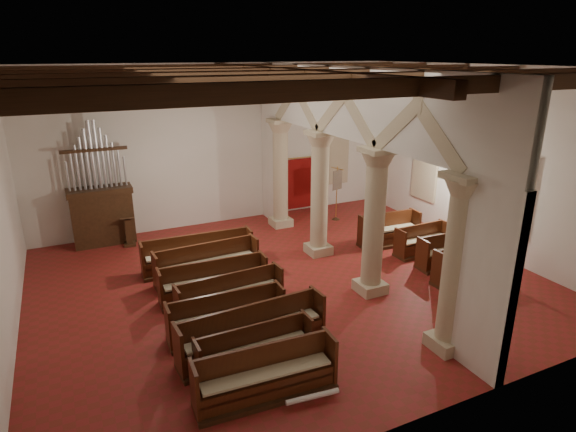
# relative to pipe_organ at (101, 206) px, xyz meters

# --- Properties ---
(floor) EXTENTS (14.00, 14.00, 0.00)m
(floor) POSITION_rel_pipe_organ_xyz_m (4.50, -5.50, -1.37)
(floor) COLOR maroon
(floor) RESTS_ON ground
(ceiling) EXTENTS (14.00, 14.00, 0.00)m
(ceiling) POSITION_rel_pipe_organ_xyz_m (4.50, -5.50, 4.63)
(ceiling) COLOR black
(ceiling) RESTS_ON wall_back
(wall_back) EXTENTS (14.00, 0.02, 6.00)m
(wall_back) POSITION_rel_pipe_organ_xyz_m (4.50, 0.50, 1.63)
(wall_back) COLOR white
(wall_back) RESTS_ON floor
(wall_front) EXTENTS (14.00, 0.02, 6.00)m
(wall_front) POSITION_rel_pipe_organ_xyz_m (4.50, -11.50, 1.63)
(wall_front) COLOR white
(wall_front) RESTS_ON floor
(wall_right) EXTENTS (0.02, 12.00, 6.00)m
(wall_right) POSITION_rel_pipe_organ_xyz_m (11.50, -5.50, 1.63)
(wall_right) COLOR white
(wall_right) RESTS_ON floor
(ceiling_beams) EXTENTS (13.80, 11.80, 0.30)m
(ceiling_beams) POSITION_rel_pipe_organ_xyz_m (4.50, -5.50, 4.45)
(ceiling_beams) COLOR #3F2514
(ceiling_beams) RESTS_ON wall_back
(arcade) EXTENTS (0.90, 11.90, 6.00)m
(arcade) POSITION_rel_pipe_organ_xyz_m (6.30, -5.50, 2.19)
(arcade) COLOR tan
(arcade) RESTS_ON floor
(window_right_a) EXTENTS (0.03, 1.00, 2.20)m
(window_right_a) POSITION_rel_pipe_organ_xyz_m (11.48, -7.00, 0.83)
(window_right_a) COLOR #2D674A
(window_right_a) RESTS_ON wall_right
(window_right_b) EXTENTS (0.03, 1.00, 2.20)m
(window_right_b) POSITION_rel_pipe_organ_xyz_m (11.48, -3.00, 0.83)
(window_right_b) COLOR #2D674A
(window_right_b) RESTS_ON wall_right
(window_back) EXTENTS (1.00, 0.03, 2.20)m
(window_back) POSITION_rel_pipe_organ_xyz_m (9.50, 0.48, 0.83)
(window_back) COLOR #2D674A
(window_back) RESTS_ON wall_back
(pipe_organ) EXTENTS (2.10, 0.85, 4.40)m
(pipe_organ) POSITION_rel_pipe_organ_xyz_m (0.00, 0.00, 0.00)
(pipe_organ) COLOR #3F2514
(pipe_organ) RESTS_ON floor
(lectern) EXTENTS (0.46, 0.47, 1.09)m
(lectern) POSITION_rel_pipe_organ_xyz_m (0.73, -0.61, -0.92)
(lectern) COLOR #321E10
(lectern) RESTS_ON floor
(dossal_curtain) EXTENTS (1.80, 0.07, 2.17)m
(dossal_curtain) POSITION_rel_pipe_organ_xyz_m (8.00, 0.42, -0.21)
(dossal_curtain) COLOR maroon
(dossal_curtain) RESTS_ON floor
(processional_banner) EXTENTS (0.49, 0.62, 2.17)m
(processional_banner) POSITION_rel_pipe_organ_xyz_m (8.58, -1.32, -0.60)
(processional_banner) COLOR #3F2514
(processional_banner) RESTS_ON floor
(hymnal_box_a) EXTENTS (0.34, 0.32, 0.27)m
(hymnal_box_a) POSITION_rel_pipe_organ_xyz_m (2.72, -9.25, -1.13)
(hymnal_box_a) COLOR #162F99
(hymnal_box_a) RESTS_ON floor
(hymnal_box_b) EXTENTS (0.36, 0.31, 0.32)m
(hymnal_box_b) POSITION_rel_pipe_organ_xyz_m (3.67, -7.93, -1.11)
(hymnal_box_b) COLOR navy
(hymnal_box_b) RESTS_ON floor
(hymnal_box_c) EXTENTS (0.38, 0.33, 0.32)m
(hymnal_box_c) POSITION_rel_pipe_organ_xyz_m (3.47, -6.44, -1.11)
(hymnal_box_c) COLOR navy
(hymnal_box_c) RESTS_ON floor
(tube_heater_a) EXTENTS (1.08, 0.22, 0.11)m
(tube_heater_a) POSITION_rel_pipe_organ_xyz_m (2.70, -10.32, -1.21)
(tube_heater_a) COLOR white
(tube_heater_a) RESTS_ON floor
(tube_heater_b) EXTENTS (1.08, 0.42, 0.11)m
(tube_heater_b) POSITION_rel_pipe_organ_xyz_m (1.82, -8.54, -1.21)
(tube_heater_b) COLOR white
(tube_heater_b) RESTS_ON floor
(nave_pew_0) EXTENTS (2.83, 0.86, 1.07)m
(nave_pew_0) POSITION_rel_pipe_organ_xyz_m (1.98, -9.76, -1.02)
(nave_pew_0) COLOR #3F2514
(nave_pew_0) RESTS_ON floor
(nave_pew_1) EXTENTS (2.54, 0.66, 0.95)m
(nave_pew_1) POSITION_rel_pipe_organ_xyz_m (2.13, -8.82, -1.06)
(nave_pew_1) COLOR #3F2514
(nave_pew_1) RESTS_ON floor
(nave_pew_2) EXTENTS (3.43, 0.94, 1.12)m
(nave_pew_2) POSITION_rel_pipe_organ_xyz_m (2.29, -8.31, -1.00)
(nave_pew_2) COLOR #3F2514
(nave_pew_2) RESTS_ON floor
(nave_pew_3) EXTENTS (2.79, 0.76, 1.03)m
(nave_pew_3) POSITION_rel_pipe_organ_xyz_m (2.00, -7.35, -1.03)
(nave_pew_3) COLOR #3F2514
(nave_pew_3) RESTS_ON floor
(nave_pew_4) EXTENTS (2.85, 0.82, 0.99)m
(nave_pew_4) POSITION_rel_pipe_organ_xyz_m (2.43, -6.37, -1.04)
(nave_pew_4) COLOR #3F2514
(nave_pew_4) RESTS_ON floor
(nave_pew_5) EXTENTS (2.95, 0.80, 1.04)m
(nave_pew_5) POSITION_rel_pipe_organ_xyz_m (2.27, -5.46, -1.03)
(nave_pew_5) COLOR #3F2514
(nave_pew_5) RESTS_ON floor
(nave_pew_6) EXTENTS (3.09, 0.87, 1.09)m
(nave_pew_6) POSITION_rel_pipe_organ_xyz_m (2.42, -4.35, -1.01)
(nave_pew_6) COLOR #3F2514
(nave_pew_6) RESTS_ON floor
(nave_pew_7) EXTENTS (3.41, 0.87, 1.08)m
(nave_pew_7) POSITION_rel_pipe_organ_xyz_m (2.38, -3.48, -1.01)
(nave_pew_7) COLOR #3F2514
(nave_pew_7) RESTS_ON floor
(aisle_pew_0) EXTENTS (1.98, 0.82, 1.10)m
(aisle_pew_0) POSITION_rel_pipe_organ_xyz_m (9.08, -7.67, -1.00)
(aisle_pew_0) COLOR #3F2514
(aisle_pew_0) RESTS_ON floor
(aisle_pew_1) EXTENTS (1.80, 0.77, 1.03)m
(aisle_pew_1) POSITION_rel_pipe_organ_xyz_m (9.33, -6.60, -1.02)
(aisle_pew_1) COLOR #3F2514
(aisle_pew_1) RESTS_ON floor
(aisle_pew_2) EXTENTS (1.97, 0.71, 0.99)m
(aisle_pew_2) POSITION_rel_pipe_organ_xyz_m (9.39, -5.50, -1.04)
(aisle_pew_2) COLOR #3F2514
(aisle_pew_2) RESTS_ON floor
(aisle_pew_3) EXTENTS (2.19, 0.88, 1.13)m
(aisle_pew_3) POSITION_rel_pipe_organ_xyz_m (8.87, -4.40, -0.99)
(aisle_pew_3) COLOR #3F2514
(aisle_pew_3) RESTS_ON floor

